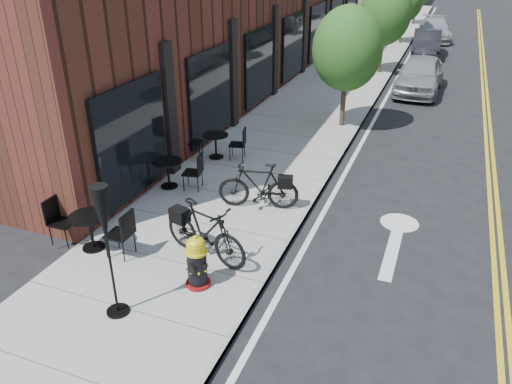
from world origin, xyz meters
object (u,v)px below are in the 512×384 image
at_px(parked_car_c, 434,29).
at_px(bistro_set_a, 90,227).
at_px(bicycle_left, 258,186).
at_px(parked_car_b, 426,43).
at_px(bistro_set_b, 168,170).
at_px(fire_hydrant, 197,262).
at_px(bistro_set_c, 216,143).
at_px(parked_car_a, 420,75).
at_px(bicycle_right, 205,232).
at_px(patio_umbrella, 104,225).

bearing_deg(parked_car_c, bistro_set_a, -106.08).
distance_m(bicycle_left, parked_car_b, 19.63).
relative_size(bistro_set_a, bistro_set_b, 1.03).
height_order(fire_hydrant, parked_car_c, parked_car_c).
height_order(fire_hydrant, bistro_set_b, fire_hydrant).
xyz_separation_m(bistro_set_c, parked_car_a, (4.68, 9.58, 0.16)).
bearing_deg(fire_hydrant, parked_car_b, 94.01).
bearing_deg(parked_car_a, parked_car_c, 92.67).
height_order(bistro_set_a, parked_car_a, parked_car_a).
bearing_deg(bicycle_left, parked_car_a, 153.96).
distance_m(bistro_set_c, parked_car_c, 22.73).
relative_size(parked_car_a, parked_car_b, 1.06).
xyz_separation_m(bicycle_right, parked_car_a, (2.71, 14.20, 0.02)).
distance_m(patio_umbrella, parked_car_b, 23.98).
bearing_deg(parked_car_c, parked_car_a, -95.29).
bearing_deg(bistro_set_a, patio_umbrella, -43.04).
xyz_separation_m(parked_car_a, parked_car_c, (-0.20, 12.71, -0.07)).
height_order(bistro_set_b, parked_car_b, parked_car_b).
relative_size(bicycle_left, parked_car_b, 0.46).
bearing_deg(parked_car_b, bicycle_right, -99.45).
distance_m(bistro_set_a, parked_car_c, 27.82).
bearing_deg(parked_car_a, bistro_set_b, -111.27).
xyz_separation_m(fire_hydrant, bistro_set_a, (-2.51, 0.31, 0.00)).
distance_m(bicycle_left, parked_car_c, 24.72).
relative_size(fire_hydrant, bicycle_right, 0.52).
xyz_separation_m(parked_car_a, parked_car_b, (-0.30, 7.60, -0.06)).
xyz_separation_m(bicycle_right, bistro_set_b, (-2.26, 2.49, -0.13)).
bearing_deg(parked_car_a, bicycle_left, -100.12).
distance_m(bistro_set_b, patio_umbrella, 4.88).
xyz_separation_m(fire_hydrant, parked_car_b, (2.17, 22.61, 0.06)).
distance_m(bistro_set_c, parked_car_a, 10.66).
distance_m(bicycle_right, parked_car_c, 27.02).
relative_size(fire_hydrant, parked_car_b, 0.25).
distance_m(bistro_set_c, patio_umbrella, 6.82).
height_order(bistro_set_b, bistro_set_c, bistro_set_b).
xyz_separation_m(bicycle_left, bistro_set_b, (-2.47, 0.20, -0.09)).
xyz_separation_m(bicycle_left, bicycle_right, (-0.21, -2.29, 0.04)).
relative_size(bicycle_left, parked_car_a, 0.43).
relative_size(bicycle_right, bistro_set_a, 1.10).
height_order(bistro_set_b, parked_car_c, parked_car_c).
bearing_deg(bistro_set_c, bicycle_left, -59.93).
bearing_deg(patio_umbrella, parked_car_a, 78.20).
bearing_deg(parked_car_b, bicycle_left, -99.58).
xyz_separation_m(bistro_set_b, bistro_set_c, (0.29, 2.13, -0.01)).
distance_m(bistro_set_b, parked_car_b, 19.87).
distance_m(bicycle_left, bistro_set_a, 3.73).
bearing_deg(bicycle_left, bistro_set_b, -108.83).
distance_m(parked_car_b, parked_car_c, 5.11).
distance_m(parked_car_a, parked_car_c, 12.71).
relative_size(parked_car_b, parked_car_c, 0.89).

